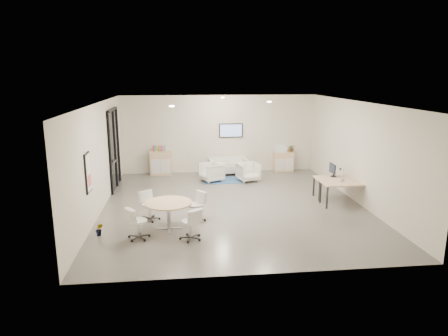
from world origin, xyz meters
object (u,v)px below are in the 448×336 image
Objects in this scene: sideboard_right at (283,162)px; armchair_left at (211,171)px; loveseat at (228,166)px; desk_front at (344,185)px; armchair_right at (248,171)px; sideboard_left at (161,163)px; round_table at (168,205)px; desk_rear at (335,180)px.

armchair_left is (-3.16, -1.28, -0.03)m from sideboard_right.
sideboard_right reaches higher than loveseat.
loveseat is 2.07× the size of armchair_left.
loveseat is at bearing 125.24° from desk_front.
loveseat is 1.40m from armchair_right.
sideboard_left is at bearing -179.76° from sideboard_right.
sideboard_left is 5.14m from sideboard_right.
armchair_right reaches higher than loveseat.
armchair_left is 0.64× the size of round_table.
armchair_left is 5.03m from round_table.
sideboard_right is at bearing 0.24° from sideboard_left.
armchair_right is at bearing -141.16° from sideboard_right.
loveseat is 6.34m from round_table.
round_table is at bearing -164.71° from desk_front.
desk_rear is at bearing -54.57° from loveseat.
sideboard_right reaches higher than armchair_left.
sideboard_right is at bearing 88.87° from armchair_left.
armchair_right is at bearing -67.82° from loveseat.
sideboard_left reaches higher than round_table.
round_table is at bearing -127.59° from sideboard_right.
sideboard_left is 7.46m from desk_front.
armchair_left is 0.57× the size of desk_rear.
sideboard_right is 1.07× the size of armchair_left.
armchair_right is 4.07m from desk_front.
sideboard_left is at bearing 172.37° from loveseat.
sideboard_left is 2.77m from loveseat.
loveseat is 1.19× the size of desk_rear.
armchair_left is 1.41m from armchair_right.
desk_rear is (0.73, -3.87, 0.20)m from sideboard_right.
round_table is at bearing -85.53° from sideboard_left.
round_table is at bearing -115.84° from loveseat.
sideboard_right is 3.94m from desk_rear.
sideboard_left is 6.07m from round_table.
sideboard_left is 3.67m from armchair_right.
desk_rear is (3.89, -2.59, 0.23)m from armchair_left.
round_table is at bearing -153.53° from desk_rear.
round_table is at bearing -40.73° from armchair_left.
sideboard_right reaches higher than desk_rear.
sideboard_left is 7.02m from desk_rear.
sideboard_left is 0.71× the size of desk_rear.
sideboard_right is (5.14, 0.02, -0.07)m from sideboard_left.
desk_front is (5.88, -4.60, 0.16)m from sideboard_left.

